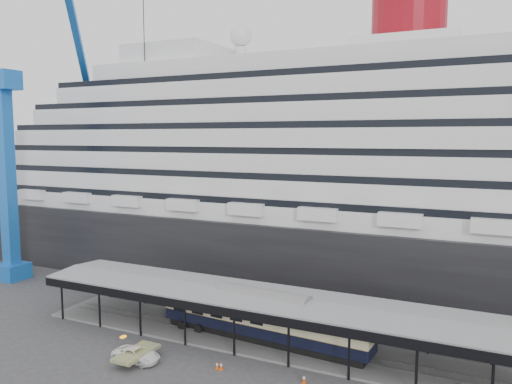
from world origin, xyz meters
The scene contains 9 objects.
ground centered at (0.00, 0.00, 0.00)m, with size 200.00×200.00×0.00m, color #353538.
cruise_ship centered at (0.05, 32.00, 18.35)m, with size 130.00×30.00×43.90m.
platform_canopy centered at (0.00, 5.00, 2.36)m, with size 56.00×9.18×5.30m.
crane_blue centered at (-45.11, 10.62, 19.96)m, with size 22.63×19.19×47.60m.
port_truck centered at (-10.82, -4.31, 0.67)m, with size 2.22×4.81×1.34m, color white.
pullman_carriage centered at (-1.67, 5.00, 2.81)m, with size 23.82×4.81×23.23m.
traffic_cone_left centered at (-2.97, -2.36, 0.36)m, with size 0.46×0.46×0.72m.
traffic_cone_mid centered at (-2.55, -2.33, 0.38)m, with size 0.49×0.49×0.76m.
traffic_cone_right centered at (5.29, -1.41, 0.40)m, with size 0.47×0.47×0.81m.
Camera 1 is at (19.46, -40.93, 21.58)m, focal length 35.00 mm.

